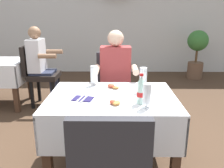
% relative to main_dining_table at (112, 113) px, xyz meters
% --- Properties ---
extents(back_wall, '(11.00, 0.12, 3.14)m').
position_rel_main_dining_table_xyz_m(back_wall, '(-0.06, 3.98, 1.00)').
color(back_wall, silver).
rests_on(back_wall, ground).
extents(main_dining_table, '(1.14, 0.86, 0.73)m').
position_rel_main_dining_table_xyz_m(main_dining_table, '(0.00, 0.00, 0.00)').
color(main_dining_table, white).
rests_on(main_dining_table, ground).
extents(chair_far_diner_seat, '(0.44, 0.50, 0.97)m').
position_rel_main_dining_table_xyz_m(chair_far_diner_seat, '(0.00, 0.82, -0.01)').
color(chair_far_diner_seat, '#2D2D33').
rests_on(chair_far_diner_seat, ground).
extents(seated_diner_far, '(0.50, 0.46, 1.26)m').
position_rel_main_dining_table_xyz_m(seated_diner_far, '(0.03, 0.71, 0.15)').
color(seated_diner_far, '#282D42').
rests_on(seated_diner_far, ground).
extents(plate_near_camera, '(0.24, 0.24, 0.05)m').
position_rel_main_dining_table_xyz_m(plate_near_camera, '(0.01, -0.23, 0.18)').
color(plate_near_camera, white).
rests_on(plate_near_camera, main_dining_table).
extents(plate_far_diner, '(0.25, 0.25, 0.05)m').
position_rel_main_dining_table_xyz_m(plate_far_diner, '(-0.01, 0.16, 0.18)').
color(plate_far_diner, white).
rests_on(plate_far_diner, main_dining_table).
extents(beer_glass_left, '(0.07, 0.07, 0.20)m').
position_rel_main_dining_table_xyz_m(beer_glass_left, '(-0.19, 0.32, 0.27)').
color(beer_glass_left, white).
rests_on(beer_glass_left, main_dining_table).
extents(beer_glass_middle, '(0.07, 0.07, 0.20)m').
position_rel_main_dining_table_xyz_m(beer_glass_middle, '(0.27, -0.28, 0.27)').
color(beer_glass_middle, white).
rests_on(beer_glass_middle, main_dining_table).
extents(beer_glass_right, '(0.07, 0.07, 0.23)m').
position_rel_main_dining_table_xyz_m(beer_glass_right, '(0.29, 0.12, 0.29)').
color(beer_glass_right, white).
rests_on(beer_glass_right, main_dining_table).
extents(cola_bottle_primary, '(0.07, 0.07, 0.25)m').
position_rel_main_dining_table_xyz_m(cola_bottle_primary, '(0.24, -0.18, 0.28)').
color(cola_bottle_primary, silver).
rests_on(cola_bottle_primary, main_dining_table).
extents(napkin_cutlery_set, '(0.20, 0.20, 0.01)m').
position_rel_main_dining_table_xyz_m(napkin_cutlery_set, '(-0.25, -0.09, 0.17)').
color(napkin_cutlery_set, '#231E4C').
rests_on(napkin_cutlery_set, main_dining_table).
extents(background_dining_table, '(0.83, 0.73, 0.73)m').
position_rel_main_dining_table_xyz_m(background_dining_table, '(-1.81, 1.61, -0.03)').
color(background_dining_table, white).
rests_on(background_dining_table, ground).
extents(background_chair_right, '(0.50, 0.44, 0.97)m').
position_rel_main_dining_table_xyz_m(background_chair_right, '(-1.19, 1.61, -0.01)').
color(background_chair_right, black).
rests_on(background_chair_right, ground).
extents(background_patron, '(0.46, 0.50, 1.26)m').
position_rel_main_dining_table_xyz_m(background_patron, '(-1.14, 1.61, 0.15)').
color(background_patron, '#282D42').
rests_on(background_patron, ground).
extents(potted_plant_corner, '(0.46, 0.46, 1.09)m').
position_rel_main_dining_table_xyz_m(potted_plant_corner, '(1.89, 3.32, 0.09)').
color(potted_plant_corner, brown).
rests_on(potted_plant_corner, ground).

